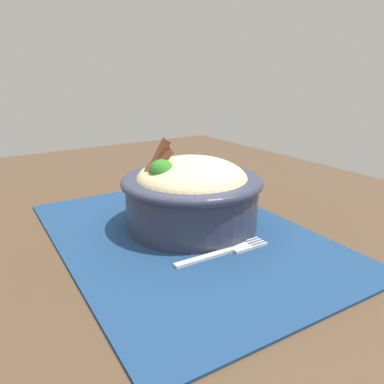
{
  "coord_description": "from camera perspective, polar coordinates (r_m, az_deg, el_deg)",
  "views": [
    {
      "loc": [
        0.43,
        -0.28,
        0.93
      ],
      "look_at": [
        0.01,
        0.0,
        0.77
      ],
      "focal_mm": 35.37,
      "sensor_mm": 36.0,
      "label": 1
    }
  ],
  "objects": [
    {
      "name": "placemat",
      "position": [
        0.52,
        -1.26,
        -6.53
      ],
      "size": [
        0.46,
        0.33,
        0.0
      ],
      "primitive_type": "cube",
      "rotation": [
        0.0,
        0.0,
        -0.04
      ],
      "color": "navy",
      "rests_on": "table"
    },
    {
      "name": "fork",
      "position": [
        0.47,
        5.15,
        -8.9
      ],
      "size": [
        0.02,
        0.13,
        0.0
      ],
      "color": "silver",
      "rests_on": "placemat"
    },
    {
      "name": "bowl",
      "position": [
        0.53,
        -0.06,
        0.04
      ],
      "size": [
        0.22,
        0.22,
        0.13
      ],
      "color": "#2D3347",
      "rests_on": "placemat"
    },
    {
      "name": "table",
      "position": [
        0.58,
        -0.55,
        -10.5
      ],
      "size": [
        1.26,
        0.93,
        0.71
      ],
      "color": "#4C3826",
      "rests_on": "ground_plane"
    }
  ]
}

